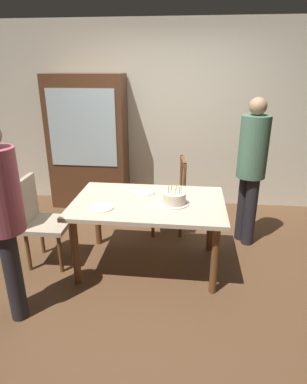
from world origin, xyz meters
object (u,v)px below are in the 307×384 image
object	(u,v)px
person_celebrant	(3,214)
china_cabinet	(88,143)
dining_table	(149,209)
birthday_cake	(174,199)
chair_spindle_back	(169,197)
person_guest	(252,164)
plate_near_celebrant	(102,208)
plate_far_side	(144,192)
chair_upholstered	(39,217)

from	to	relation	value
person_celebrant	china_cabinet	size ratio (longest dim) A/B	0.86
dining_table	china_cabinet	size ratio (longest dim) A/B	0.79
birthday_cake	chair_spindle_back	bearing A→B (deg)	97.32
dining_table	person_guest	xyz separation A→B (m)	(1.08, 0.65, 0.32)
dining_table	plate_near_celebrant	world-z (taller)	plate_near_celebrant
person_celebrant	person_guest	bearing A→B (deg)	35.23
birthday_cake	plate_near_celebrant	bearing A→B (deg)	-165.59
dining_table	person_guest	size ratio (longest dim) A/B	0.89
plate_near_celebrant	china_cabinet	bearing A→B (deg)	110.46
plate_near_celebrant	chair_spindle_back	bearing A→B (deg)	61.31
birthday_cake	china_cabinet	xyz separation A→B (m)	(-1.34, 1.60, 0.16)
plate_far_side	person_celebrant	size ratio (longest dim) A/B	0.13
dining_table	birthday_cake	distance (m)	0.30
chair_upholstered	person_guest	xyz separation A→B (m)	(2.22, 0.71, 0.44)
plate_far_side	chair_spindle_back	distance (m)	0.69
birthday_cake	plate_far_side	size ratio (longest dim) A/B	1.27
plate_far_side	person_celebrant	world-z (taller)	person_celebrant
dining_table	chair_upholstered	distance (m)	1.15
plate_near_celebrant	person_celebrant	size ratio (longest dim) A/B	0.13
plate_near_celebrant	person_celebrant	distance (m)	0.89
plate_near_celebrant	plate_far_side	distance (m)	0.55
chair_upholstered	plate_far_side	bearing A→B (deg)	14.72
chair_spindle_back	chair_upholstered	bearing A→B (deg)	-145.97
plate_near_celebrant	person_guest	world-z (taller)	person_guest
plate_far_side	person_guest	bearing A→B (deg)	20.29
plate_far_side	chair_upholstered	xyz separation A→B (m)	(-1.07, -0.28, -0.21)
chair_upholstered	china_cabinet	distance (m)	1.67
birthday_cake	plate_far_side	xyz separation A→B (m)	(-0.33, 0.26, -0.05)
plate_far_side	china_cabinet	distance (m)	1.68
chair_spindle_back	china_cabinet	world-z (taller)	china_cabinet
dining_table	person_celebrant	world-z (taller)	person_celebrant
plate_far_side	person_guest	world-z (taller)	person_guest
dining_table	person_celebrant	size ratio (longest dim) A/B	0.92
person_guest	china_cabinet	xyz separation A→B (m)	(-2.16, 0.91, -0.02)
person_celebrant	plate_near_celebrant	bearing A→B (deg)	45.54
birthday_cake	plate_near_celebrant	distance (m)	0.70
dining_table	plate_near_celebrant	size ratio (longest dim) A/B	6.84
person_guest	china_cabinet	bearing A→B (deg)	157.13
plate_near_celebrant	person_celebrant	bearing A→B (deg)	-134.46
birthday_cake	plate_near_celebrant	world-z (taller)	birthday_cake
dining_table	birthday_cake	xyz separation A→B (m)	(0.26, -0.05, 0.15)
person_guest	chair_spindle_back	bearing A→B (deg)	170.06
dining_table	plate_near_celebrant	distance (m)	0.48
plate_near_celebrant	person_guest	xyz separation A→B (m)	(1.50, 0.87, 0.22)
plate_near_celebrant	chair_spindle_back	world-z (taller)	chair_spindle_back
plate_near_celebrant	dining_table	bearing A→B (deg)	27.86
birthday_cake	plate_far_side	bearing A→B (deg)	141.65
person_celebrant	plate_far_side	bearing A→B (deg)	48.15
plate_far_side	chair_spindle_back	world-z (taller)	chair_spindle_back
birthday_cake	person_celebrant	size ratio (longest dim) A/B	0.17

